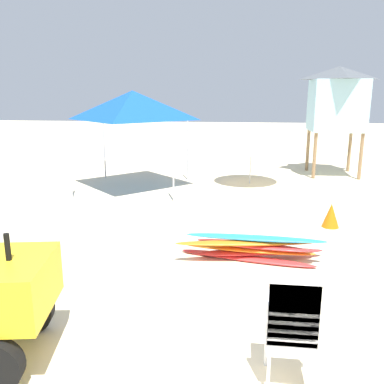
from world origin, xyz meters
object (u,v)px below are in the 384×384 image
at_px(lifeguard_tower, 337,99).
at_px(stacked_plastic_chairs, 292,321).
at_px(beach_umbrella_left, 251,140).
at_px(popup_canopy, 133,105).
at_px(traffic_cone_near, 331,215).
at_px(surfboard_pile, 251,248).

bearing_deg(lifeguard_tower, stacked_plastic_chairs, -103.46).
height_order(lifeguard_tower, beach_umbrella_left, lifeguard_tower).
bearing_deg(lifeguard_tower, popup_canopy, -155.69).
distance_m(beach_umbrella_left, traffic_cone_near, 4.88).
relative_size(surfboard_pile, beach_umbrella_left, 1.25).
bearing_deg(popup_canopy, surfboard_pile, -56.77).
relative_size(stacked_plastic_chairs, traffic_cone_near, 2.36).
distance_m(popup_canopy, traffic_cone_near, 6.72).
distance_m(stacked_plastic_chairs, beach_umbrella_left, 9.81).
height_order(stacked_plastic_chairs, beach_umbrella_left, beach_umbrella_left).
relative_size(popup_canopy, beach_umbrella_left, 1.40).
xyz_separation_m(stacked_plastic_chairs, lifeguard_tower, (2.80, 11.70, 2.01)).
xyz_separation_m(surfboard_pile, traffic_cone_near, (1.81, 2.12, 0.04)).
bearing_deg(surfboard_pile, stacked_plastic_chairs, -84.49).
relative_size(lifeguard_tower, traffic_cone_near, 7.06).
xyz_separation_m(stacked_plastic_chairs, beach_umbrella_left, (-0.23, 9.78, 0.70)).
bearing_deg(traffic_cone_near, beach_umbrella_left, 111.45).
height_order(stacked_plastic_chairs, traffic_cone_near, stacked_plastic_chairs).
distance_m(stacked_plastic_chairs, lifeguard_tower, 12.19).
bearing_deg(stacked_plastic_chairs, beach_umbrella_left, 91.37).
relative_size(surfboard_pile, traffic_cone_near, 4.94).
distance_m(surfboard_pile, lifeguard_tower, 9.34).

